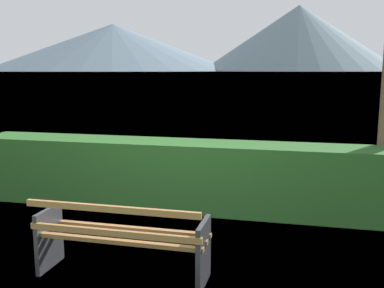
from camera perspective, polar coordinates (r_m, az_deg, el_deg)
The scene contains 5 objects.
ground_plane at distance 5.04m, azimuth -8.69°, elevation -16.26°, with size 1400.00×1400.00×0.00m, color #4C6B33.
water_surface at distance 313.29m, azimuth 13.21°, elevation 8.92°, with size 620.00×620.00×0.00m, color #6B8EA3.
park_bench at distance 4.81m, azimuth -9.11°, elevation -11.95°, with size 1.84×0.58×0.87m.
hedge_row at distance 7.06m, azimuth -1.35°, elevation -3.98°, with size 6.87×0.82×1.06m, color #285B23.
distant_hills at distance 600.86m, azimuth 7.71°, elevation 12.49°, with size 853.90×340.06×85.21m.
Camera 1 is at (1.75, -4.19, 2.19)m, focal length 41.42 mm.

